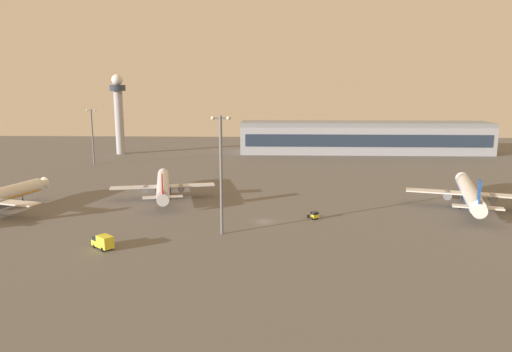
# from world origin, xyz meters

# --- Properties ---
(ground_plane) EXTENTS (416.00, 416.00, 0.00)m
(ground_plane) POSITION_xyz_m (0.00, 0.00, 0.00)
(ground_plane) COLOR #605E5B
(terminal_building) EXTENTS (128.90, 22.40, 16.40)m
(terminal_building) POSITION_xyz_m (49.66, 130.55, 8.09)
(terminal_building) COLOR #9EA3AD
(terminal_building) RESTS_ON ground
(control_tower) EXTENTS (8.00, 8.00, 40.65)m
(control_tower) POSITION_xyz_m (-77.37, 122.08, 23.41)
(control_tower) COLOR #A8A8B2
(control_tower) RESTS_ON ground
(airplane_taxiway_distant) EXTENTS (34.84, 44.37, 11.59)m
(airplane_taxiway_distant) POSITION_xyz_m (58.89, 16.47, 4.38)
(airplane_taxiway_distant) COLOR silver
(airplane_taxiway_distant) RESTS_ON ground
(airplane_terminal_side) EXTENTS (32.14, 41.01, 10.62)m
(airplane_terminal_side) POSITION_xyz_m (-32.40, 24.84, 4.01)
(airplane_terminal_side) COLOR silver
(airplane_terminal_side) RESTS_ON ground
(pushback_tug) EXTENTS (3.14, 3.56, 2.05)m
(pushback_tug) POSITION_xyz_m (13.10, 2.61, 1.07)
(pushback_tug) COLOR yellow
(pushback_tug) RESTS_ON ground
(catering_truck) EXTENTS (5.81, 5.47, 3.05)m
(catering_truck) POSITION_xyz_m (-34.59, -22.25, 1.58)
(catering_truck) COLOR yellow
(catering_truck) RESTS_ON ground
(apron_light_east) EXTENTS (4.80, 0.90, 24.82)m
(apron_light_east) POSITION_xyz_m (-78.29, 87.36, 14.24)
(apron_light_east) COLOR slate
(apron_light_east) RESTS_ON ground
(apron_light_west) EXTENTS (4.80, 0.90, 28.09)m
(apron_light_west) POSITION_xyz_m (-9.97, -10.97, 15.92)
(apron_light_west) COLOR slate
(apron_light_west) RESTS_ON ground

